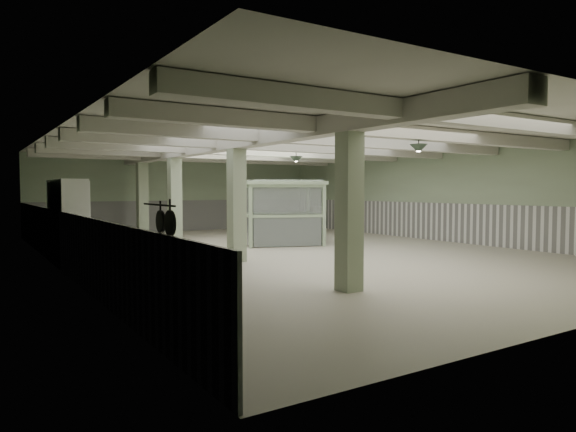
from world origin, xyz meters
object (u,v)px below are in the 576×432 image
filing_cabinet (317,224)px  guard_booth (282,201)px  walkin_cooler (68,220)px  prep_counter (116,270)px

filing_cabinet → guard_booth: bearing=-152.9°
walkin_cooler → guard_booth: walkin_cooler is taller
prep_counter → guard_booth: 9.78m
prep_counter → walkin_cooler: size_ratio=1.91×
prep_counter → guard_booth: bearing=38.8°
walkin_cooler → filing_cabinet: size_ratio=1.93×
walkin_cooler → prep_counter: bearing=-89.0°
prep_counter → walkin_cooler: walkin_cooler is taller
prep_counter → filing_cabinet: size_ratio=3.69×
guard_booth → filing_cabinet: bearing=22.6°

